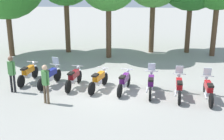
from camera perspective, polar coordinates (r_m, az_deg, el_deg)
The scene contains 11 objects.
ground_plane at distance 15.05m, azimuth -0.16°, elevation -3.84°, with size 80.00×80.00×0.00m, color #9E9B93.
motorcycle_0 at distance 16.63m, azimuth -15.44°, elevation -0.56°, with size 0.67×2.18×0.99m.
motorcycle_1 at distance 15.88m, azimuth -11.55°, elevation -1.07°, with size 0.82×2.14×1.37m.
motorcycle_2 at distance 15.42m, azimuth -7.17°, elevation -1.46°, with size 0.70×2.18×0.99m.
motorcycle_3 at distance 15.03m, azimuth -2.53°, elevation -1.84°, with size 0.85×2.12×0.99m.
motorcycle_4 at distance 14.78m, azimuth 2.30°, elevation -2.18°, with size 0.77×2.16×0.99m.
motorcycle_5 at distance 14.56m, azimuth 7.29°, elevation -2.56°, with size 0.62×2.19×1.37m.
motorcycle_6 at distance 14.37m, azimuth 12.44°, elevation -3.12°, with size 0.62×2.19×1.37m.
motorcycle_7 at distance 14.39m, azimuth 17.60°, elevation -3.50°, with size 0.62×2.19×1.37m.
person_0 at distance 13.51m, azimuth -12.36°, elevation -2.02°, with size 0.40×0.30×1.78m.
person_1 at distance 15.24m, azimuth -18.30°, elevation -0.20°, with size 0.41×0.26×1.81m.
Camera 1 is at (1.20, -13.97, 5.46)m, focal length 48.76 mm.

